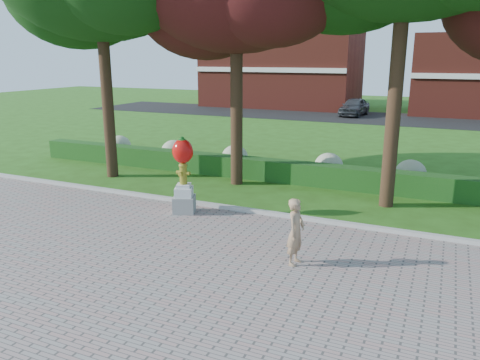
{
  "coord_description": "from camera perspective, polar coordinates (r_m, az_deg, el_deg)",
  "views": [
    {
      "loc": [
        5.07,
        -9.47,
        4.64
      ],
      "look_at": [
        0.38,
        1.0,
        1.6
      ],
      "focal_mm": 35.0,
      "sensor_mm": 36.0,
      "label": 1
    }
  ],
  "objects": [
    {
      "name": "building_left",
      "position": [
        46.02,
        5.15,
        13.36
      ],
      "size": [
        14.0,
        8.0,
        7.0
      ],
      "primitive_type": "cube",
      "color": "maroon",
      "rests_on": "ground"
    },
    {
      "name": "woman",
      "position": [
        10.66,
        6.82,
        -6.29
      ],
      "size": [
        0.42,
        0.6,
        1.55
      ],
      "primitive_type": "imported",
      "rotation": [
        0.0,
        0.0,
        1.49
      ],
      "color": "#A37F5D",
      "rests_on": "walkway"
    },
    {
      "name": "curb",
      "position": [
        14.21,
        1.91,
        -3.9
      ],
      "size": [
        40.0,
        0.18,
        0.15
      ],
      "primitive_type": "cube",
      "color": "#ADADA5",
      "rests_on": "ground"
    },
    {
      "name": "street",
      "position": [
        38.09,
        16.44,
        7.25
      ],
      "size": [
        50.0,
        8.0,
        0.02
      ],
      "primitive_type": "cube",
      "color": "black",
      "rests_on": "ground"
    },
    {
      "name": "hydrant_sculpture",
      "position": [
        14.05,
        -6.93,
        0.85
      ],
      "size": [
        0.81,
        0.81,
        2.32
      ],
      "rotation": [
        0.0,
        0.0,
        0.37
      ],
      "color": "gray",
      "rests_on": "walkway"
    },
    {
      "name": "walkway",
      "position": [
        8.77,
        -16.6,
        -17.62
      ],
      "size": [
        40.0,
        14.0,
        0.04
      ],
      "primitive_type": "cube",
      "color": "gray",
      "rests_on": "ground"
    },
    {
      "name": "ground",
      "position": [
        11.7,
        -3.73,
        -8.55
      ],
      "size": [
        100.0,
        100.0,
        0.0
      ],
      "primitive_type": "plane",
      "color": "#2A5314",
      "rests_on": "ground"
    },
    {
      "name": "hydrangea_row",
      "position": [
        18.5,
        9.46,
        1.86
      ],
      "size": [
        20.1,
        1.1,
        0.99
      ],
      "color": "#9FAA82",
      "rests_on": "ground"
    },
    {
      "name": "lawn_hedge",
      "position": [
        17.75,
        6.83,
        0.91
      ],
      "size": [
        24.0,
        0.7,
        0.8
      ],
      "primitive_type": "cube",
      "color": "#134215",
      "rests_on": "ground"
    },
    {
      "name": "parked_car",
      "position": [
        39.11,
        13.76,
        8.68
      ],
      "size": [
        2.07,
        4.31,
        1.42
      ],
      "primitive_type": "imported",
      "rotation": [
        0.0,
        0.0,
        -0.1
      ],
      "color": "#383B3F",
      "rests_on": "street"
    }
  ]
}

